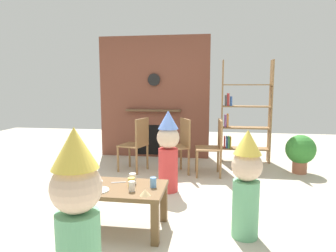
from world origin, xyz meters
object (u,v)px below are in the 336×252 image
object	(u,v)px
paper_cup_near_left	(133,179)
dining_chair_middle	(180,142)
dining_chair_right	(214,144)
potted_plant_tall	(300,151)
child_with_cone_hat	(77,214)
paper_cup_near_right	(153,182)
child_in_pink	(246,181)
birthday_cake_slice	(145,192)
paper_cup_center	(132,186)
paper_cup_far_left	(131,182)
paper_plate_rear	(92,182)
bookshelf	(242,116)
paper_plate_front	(98,190)
dining_chair_left	(137,141)
child_by_the_chairs	(168,149)
coffee_table	(117,194)

from	to	relation	value
paper_cup_near_left	dining_chair_middle	world-z (taller)	dining_chair_middle
dining_chair_right	potted_plant_tall	distance (m)	1.45
child_with_cone_hat	paper_cup_near_right	bearing A→B (deg)	-19.12
child_with_cone_hat	child_in_pink	bearing A→B (deg)	-52.19
birthday_cake_slice	paper_cup_center	bearing A→B (deg)	147.00
paper_cup_near_left	paper_cup_far_left	world-z (taller)	paper_cup_near_left
dining_chair_right	birthday_cake_slice	bearing A→B (deg)	69.05
paper_cup_far_left	paper_plate_rear	world-z (taller)	paper_cup_far_left
paper_cup_near_left	paper_cup_center	bearing A→B (deg)	-76.95
bookshelf	paper_plate_rear	xyz separation A→B (m)	(-1.77, -2.87, -0.43)
paper_plate_front	paper_plate_rear	world-z (taller)	same
paper_cup_far_left	dining_chair_middle	bearing A→B (deg)	82.48
paper_cup_near_left	child_in_pink	world-z (taller)	child_in_pink
dining_chair_left	potted_plant_tall	bearing A→B (deg)	-157.33
paper_plate_rear	child_by_the_chairs	xyz separation A→B (m)	(0.63, 1.07, 0.14)
dining_chair_middle	paper_plate_rear	bearing A→B (deg)	44.15
paper_cup_near_right	paper_plate_rear	xyz separation A→B (m)	(-0.65, 0.05, -0.04)
coffee_table	child_with_cone_hat	world-z (taller)	child_with_cone_hat
paper_cup_near_right	paper_cup_far_left	world-z (taller)	paper_cup_near_right
paper_cup_far_left	paper_plate_front	world-z (taller)	paper_cup_far_left
birthday_cake_slice	dining_chair_right	distance (m)	2.26
coffee_table	paper_cup_center	distance (m)	0.24
paper_cup_near_right	dining_chair_middle	xyz separation A→B (m)	(0.05, 1.99, 0.02)
bookshelf	paper_plate_rear	distance (m)	3.40
birthday_cake_slice	paper_cup_near_right	bearing A→B (deg)	83.11
child_in_pink	child_by_the_chairs	xyz separation A→B (m)	(-0.90, 1.12, 0.04)
dining_chair_left	potted_plant_tall	size ratio (longest dim) A/B	1.41
paper_cup_center	paper_plate_front	size ratio (longest dim) A/B	0.46
coffee_table	birthday_cake_slice	bearing A→B (deg)	-31.18
child_with_cone_hat	dining_chair_middle	bearing A→B (deg)	-10.51
bookshelf	potted_plant_tall	distance (m)	1.21
paper_plate_rear	paper_cup_far_left	bearing A→B (deg)	-8.77
child_with_cone_hat	potted_plant_tall	bearing A→B (deg)	-38.92
paper_cup_far_left	paper_plate_rear	xyz separation A→B (m)	(-0.43, 0.07, -0.04)
paper_cup_near_left	paper_cup_near_right	distance (m)	0.24
paper_plate_rear	child_in_pink	world-z (taller)	child_in_pink
child_in_pink	paper_cup_near_right	bearing A→B (deg)	-1.64
paper_cup_near_right	dining_chair_left	distance (m)	2.08
dining_chair_left	child_with_cone_hat	bearing A→B (deg)	113.62
paper_cup_near_right	birthday_cake_slice	size ratio (longest dim) A/B	0.99
paper_cup_center	dining_chair_left	xyz separation A→B (m)	(-0.48, 2.11, 0.02)
paper_cup_near_right	dining_chair_right	xyz separation A→B (m)	(0.60, 1.94, 0.02)
child_by_the_chairs	dining_chair_right	size ratio (longest dim) A/B	1.23
birthday_cake_slice	child_in_pink	distance (m)	0.94
birthday_cake_slice	dining_chair_right	xyz separation A→B (m)	(0.63, 2.17, 0.04)
paper_cup_near_right	potted_plant_tall	size ratio (longest dim) A/B	0.15
paper_cup_center	dining_chair_left	size ratio (longest dim) A/B	0.11
coffee_table	dining_chair_left	distance (m)	2.04
dining_chair_left	paper_cup_near_right	bearing A→B (deg)	124.96
paper_cup_near_right	potted_plant_tall	world-z (taller)	potted_plant_tall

